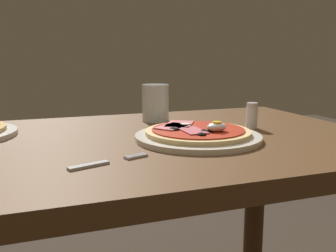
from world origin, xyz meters
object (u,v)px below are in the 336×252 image
(water_glass_near, at_px, (155,105))
(salt_shaker, at_px, (252,116))
(dining_table, at_px, (127,193))
(fork, at_px, (103,163))
(pizza_foreground, at_px, (198,134))

(water_glass_near, xyz_separation_m, salt_shaker, (0.20, -0.19, -0.01))
(dining_table, height_order, fork, fork)
(dining_table, bearing_deg, fork, -115.06)
(pizza_foreground, height_order, fork, pizza_foreground)
(dining_table, distance_m, salt_shaker, 0.38)
(dining_table, distance_m, fork, 0.24)
(fork, xyz_separation_m, salt_shaker, (0.43, 0.20, 0.03))
(water_glass_near, bearing_deg, fork, -120.09)
(fork, bearing_deg, water_glass_near, 59.91)
(water_glass_near, height_order, salt_shaker, water_glass_near)
(pizza_foreground, relative_size, fork, 1.85)
(fork, bearing_deg, dining_table, 64.94)
(fork, bearing_deg, pizza_foreground, 27.06)
(water_glass_near, bearing_deg, salt_shaker, -43.21)
(pizza_foreground, relative_size, water_glass_near, 2.72)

